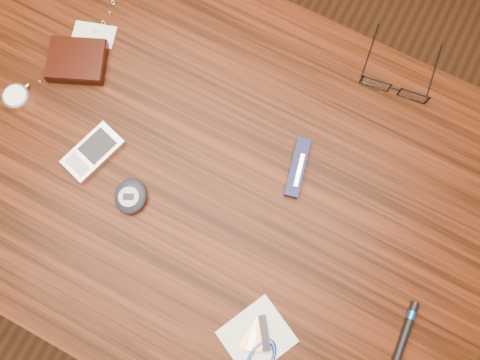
# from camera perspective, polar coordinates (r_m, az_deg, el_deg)

# --- Properties ---
(ground) EXTENTS (3.80, 3.80, 0.00)m
(ground) POSITION_cam_1_polar(r_m,az_deg,el_deg) (1.51, -1.96, -6.14)
(ground) COLOR #472814
(ground) RESTS_ON ground
(desk) EXTENTS (1.00, 0.70, 0.75)m
(desk) POSITION_cam_1_polar(r_m,az_deg,el_deg) (0.88, -3.36, -0.65)
(desk) COLOR #3B1709
(desk) RESTS_ON ground
(wallet_and_card) EXTENTS (0.12, 0.15, 0.02)m
(wallet_and_card) POSITION_cam_1_polar(r_m,az_deg,el_deg) (0.88, -19.22, 13.64)
(wallet_and_card) COLOR black
(wallet_and_card) RESTS_ON desk
(eyeglasses) EXTENTS (0.13, 0.14, 0.03)m
(eyeglasses) POSITION_cam_1_polar(r_m,az_deg,el_deg) (0.86, 18.39, 10.78)
(eyeglasses) COLOR black
(eyeglasses) RESTS_ON desk
(pocket_watch) EXTENTS (0.08, 0.30, 0.01)m
(pocket_watch) POSITION_cam_1_polar(r_m,az_deg,el_deg) (0.90, -25.24, 9.53)
(pocket_watch) COLOR white
(pocket_watch) RESTS_ON desk
(pda_phone) EXTENTS (0.08, 0.11, 0.01)m
(pda_phone) POSITION_cam_1_polar(r_m,az_deg,el_deg) (0.81, -17.48, 3.25)
(pda_phone) COLOR #BBBBC0
(pda_phone) RESTS_ON desk
(pedometer) EXTENTS (0.07, 0.08, 0.02)m
(pedometer) POSITION_cam_1_polar(r_m,az_deg,el_deg) (0.77, -13.19, -1.93)
(pedometer) COLOR black
(pedometer) RESTS_ON desk
(notepad_keys) EXTENTS (0.12, 0.12, 0.01)m
(notepad_keys) POSITION_cam_1_polar(r_m,az_deg,el_deg) (0.75, 2.33, -19.77)
(notepad_keys) COLOR white
(notepad_keys) RESTS_ON desk
(pocket_knife) EXTENTS (0.05, 0.10, 0.01)m
(pocket_knife) POSITION_cam_1_polar(r_m,az_deg,el_deg) (0.78, 7.03, 1.52)
(pocket_knife) COLOR #0E123C
(pocket_knife) RESTS_ON desk
(black_blue_pen) EXTENTS (0.02, 0.09, 0.01)m
(black_blue_pen) POSITION_cam_1_polar(r_m,az_deg,el_deg) (0.79, 19.65, -16.78)
(black_blue_pen) COLOR black
(black_blue_pen) RESTS_ON desk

